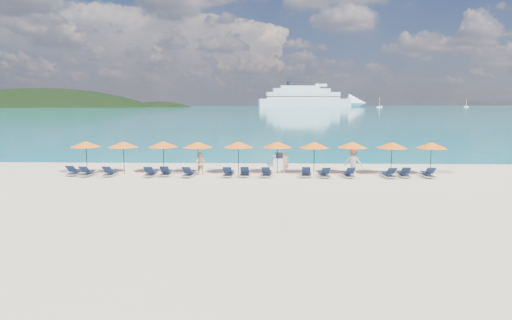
{
  "coord_description": "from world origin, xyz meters",
  "views": [
    {
      "loc": [
        0.81,
        -24.29,
        4.81
      ],
      "look_at": [
        0.0,
        3.0,
        1.2
      ],
      "focal_mm": 30.0,
      "sensor_mm": 36.0,
      "label": 1
    }
  ],
  "objects": [
    {
      "name": "umbrella_7",
      "position": [
        6.53,
        4.93,
        2.02
      ],
      "size": [
        2.1,
        2.1,
        2.28
      ],
      "color": "black",
      "rests_on": "ground"
    },
    {
      "name": "lounger_1",
      "position": [
        -11.28,
        3.58,
        0.24
      ],
      "size": [
        0.63,
        1.7,
        0.66
      ],
      "rotation": [
        0.0,
        0.0,
        -0.0
      ],
      "color": "silver",
      "rests_on": "ground"
    },
    {
      "name": "headland_small",
      "position": [
        -150.0,
        560.0,
        -35.0
      ],
      "size": [
        162.0,
        126.0,
        85.5
      ],
      "color": "black",
      "rests_on": "ground"
    },
    {
      "name": "beachgoer_c",
      "position": [
        6.55,
        4.55,
        0.92
      ],
      "size": [
        1.28,
        0.83,
        1.83
      ],
      "primitive_type": "imported",
      "rotation": [
        0.0,
        0.0,
        2.88
      ],
      "color": "tan",
      "rests_on": "ground"
    },
    {
      "name": "lounger_13",
      "position": [
        9.7,
        3.74,
        0.24
      ],
      "size": [
        0.7,
        1.73,
        0.66
      ],
      "rotation": [
        0.0,
        0.0,
        -0.05
      ],
      "color": "silver",
      "rests_on": "ground"
    },
    {
      "name": "umbrella_3",
      "position": [
        -4.06,
        4.77,
        2.02
      ],
      "size": [
        2.1,
        2.1,
        2.28
      ],
      "color": "black",
      "rests_on": "ground"
    },
    {
      "name": "beachgoer_a",
      "position": [
        1.99,
        5.08,
        0.74
      ],
      "size": [
        0.64,
        0.61,
        1.47
      ],
      "primitive_type": "imported",
      "rotation": [
        0.0,
        0.0,
        0.66
      ],
      "color": "tan",
      "rests_on": "ground"
    },
    {
      "name": "umbrella_1",
      "position": [
        -9.22,
        4.79,
        2.02
      ],
      "size": [
        2.1,
        2.1,
        2.28
      ],
      "color": "black",
      "rests_on": "ground"
    },
    {
      "name": "umbrella_4",
      "position": [
        -1.27,
        4.95,
        2.02
      ],
      "size": [
        2.1,
        2.1,
        2.28
      ],
      "color": "black",
      "rests_on": "ground"
    },
    {
      "name": "jetski",
      "position": [
        1.64,
        9.08,
        0.37
      ],
      "size": [
        0.99,
        2.57,
        0.91
      ],
      "rotation": [
        0.0,
        0.0,
        0.01
      ],
      "color": "silver",
      "rests_on": "ground"
    },
    {
      "name": "lounger_0",
      "position": [
        -12.31,
        3.87,
        0.24
      ],
      "size": [
        0.62,
        1.7,
        0.66
      ],
      "rotation": [
        0.0,
        0.0,
        0.0
      ],
      "color": "silver",
      "rests_on": "ground"
    },
    {
      "name": "sailboat_near",
      "position": [
        137.23,
        510.29,
        1.25
      ],
      "size": [
        6.62,
        2.21,
        12.14
      ],
      "color": "white",
      "rests_on": "ground"
    },
    {
      "name": "lounger_9",
      "position": [
        3.31,
        3.75,
        0.24
      ],
      "size": [
        0.79,
        1.75,
        0.66
      ],
      "rotation": [
        0.0,
        0.0,
        -0.1
      ],
      "color": "silver",
      "rests_on": "ground"
    },
    {
      "name": "lounger_7",
      "position": [
        -0.77,
        3.71,
        0.24
      ],
      "size": [
        0.68,
        1.72,
        0.66
      ],
      "rotation": [
        0.0,
        0.0,
        0.03
      ],
      "color": "silver",
      "rests_on": "ground"
    },
    {
      "name": "lounger_6",
      "position": [
        -1.84,
        3.61,
        0.24
      ],
      "size": [
        0.7,
        1.73,
        0.66
      ],
      "rotation": [
        0.0,
        0.0,
        -0.05
      ],
      "color": "silver",
      "rests_on": "ground"
    },
    {
      "name": "lounger_5",
      "position": [
        -4.45,
        3.54,
        0.24
      ],
      "size": [
        0.79,
        1.76,
        0.66
      ],
      "rotation": [
        0.0,
        0.0,
        -0.1
      ],
      "color": "silver",
      "rests_on": "ground"
    },
    {
      "name": "umbrella_0",
      "position": [
        -11.91,
        4.93,
        2.02
      ],
      "size": [
        2.1,
        2.1,
        2.28
      ],
      "color": "black",
      "rests_on": "ground"
    },
    {
      "name": "umbrella_9",
      "position": [
        11.82,
        4.78,
        2.02
      ],
      "size": [
        2.1,
        2.1,
        2.28
      ],
      "color": "black",
      "rests_on": "ground"
    },
    {
      "name": "lounger_3",
      "position": [
        -7.04,
        3.58,
        0.24
      ],
      "size": [
        0.65,
        1.71,
        0.66
      ],
      "rotation": [
        0.0,
        0.0,
        0.02
      ],
      "color": "silver",
      "rests_on": "ground"
    },
    {
      "name": "lounger_11",
      "position": [
        6.06,
        3.55,
        0.24
      ],
      "size": [
        0.73,
        1.74,
        0.66
      ],
      "rotation": [
        0.0,
        0.0,
        0.06
      ],
      "color": "silver",
      "rests_on": "ground"
    },
    {
      "name": "lounger_2",
      "position": [
        -9.78,
        3.61,
        0.24
      ],
      "size": [
        0.68,
        1.72,
        0.66
      ],
      "rotation": [
        0.0,
        0.0,
        0.03
      ],
      "color": "silver",
      "rests_on": "ground"
    },
    {
      "name": "sailboat_far",
      "position": [
        265.63,
        560.6,
        1.04
      ],
      "size": [
        5.55,
        1.85,
        10.18
      ],
      "color": "white",
      "rests_on": "ground"
    },
    {
      "name": "sea",
      "position": [
        0.0,
        660.0,
        0.01
      ],
      "size": [
        1600.0,
        1300.0,
        0.01
      ],
      "primitive_type": "cube",
      "color": "#1FA9B2",
      "rests_on": "ground"
    },
    {
      "name": "umbrella_6",
      "position": [
        3.92,
        4.78,
        2.02
      ],
      "size": [
        2.1,
        2.1,
        2.28
      ],
      "color": "black",
      "rests_on": "ground"
    },
    {
      "name": "umbrella_2",
      "position": [
        -6.52,
        5.06,
        2.02
      ],
      "size": [
        2.1,
        2.1,
        2.28
      ],
      "color": "black",
      "rests_on": "ground"
    },
    {
      "name": "umbrella_8",
      "position": [
        9.17,
        4.78,
        2.02
      ],
      "size": [
        2.1,
        2.1,
        2.28
      ],
      "color": "black",
      "rests_on": "ground"
    },
    {
      "name": "beachgoer_b",
      "position": [
        -3.78,
        4.21,
        0.77
      ],
      "size": [
        0.84,
        0.61,
        1.54
      ],
      "primitive_type": "imported",
      "rotation": [
        0.0,
        0.0,
        -0.26
      ],
      "color": "tan",
      "rests_on": "ground"
    },
    {
      "name": "lounger_10",
      "position": [
        4.46,
        3.53,
        0.24
      ],
      "size": [
        0.72,
        1.73,
        0.66
      ],
      "rotation": [
        0.0,
        0.0,
        0.06
      ],
      "color": "silver",
      "rests_on": "ground"
    },
    {
      "name": "umbrella_5",
      "position": [
        1.42,
        4.99,
        2.02
      ],
      "size": [
        2.1,
        2.1,
        2.28
      ],
      "color": "black",
      "rests_on": "ground"
    },
    {
      "name": "headland_main",
      "position": [
        -300.0,
        540.0,
        -38.0
      ],
      "size": [
        374.0,
        242.0,
        126.5
      ],
      "color": "black",
      "rests_on": "ground"
    },
    {
      "name": "ground",
      "position": [
        0.0,
        0.0,
        0.0
      ],
      "size": [
        1400.0,
        1400.0,
        0.0
      ],
      "primitive_type": "plane",
      "color": "beige"
    },
    {
      "name": "lounger_4",
      "position": [
        -6.07,
        3.81,
        0.24
      ],
      "size": [
        0.75,
        1.74,
        0.66
      ],
      "rotation": [
        0.0,
        0.0,
        0.08
      ],
      "color": "silver",
      "rests_on": "ground"
    },
    {
      "name": "lounger_12",
      "position": [
        8.65,
        3.51,
        0.24
      ],
      "size": [
        0.76,
        1.75,
        0.66
      ],
      "rotation": [
        0.0,
        0.0,
        0.08
      ],
      "color": "silver",
      "rests_on": "ground"
    },
    {
      "name": "lounger_8",
      "position": [
        0.69,
        3.64,
        0.24
      ],
      "size": [
        0.78,
        1.75,
        0.66
      ],
      "rotation": [
        0.0,
        0.0,
        -0.1
      ],
      "color": "silver",
      "rests_on": "ground"
    },
    {
      "name": "lounger_14",
      "position": [
        11.25,
        3.69,
        0.24
      ],
      "size": [
        0.71,
        1.73,
        0.66
      ],
      "rotation": [
        0.0,
        0.0,
        -0.05
      ],
      "color": "silver",
      "rests_on": "ground"
    },
    {
      "name": "cruise_ship",
      "position": [
        61.03,
        551.51,
        10.48
      ],
      "size": [
        146.29,
        39.44,
        40.26
      ],
      "rotation": [
        0.0,
        0.0,
        0.11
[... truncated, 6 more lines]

